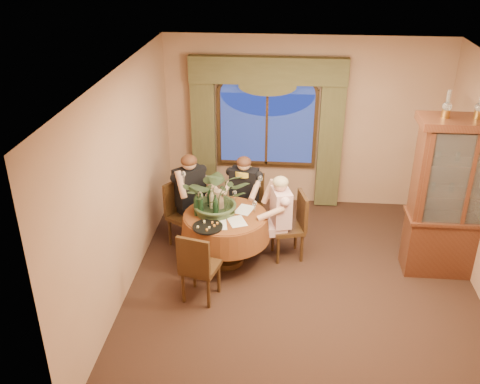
# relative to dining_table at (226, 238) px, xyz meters

# --- Properties ---
(floor) EXTENTS (5.00, 5.00, 0.00)m
(floor) POSITION_rel_dining_table_xyz_m (1.06, -0.51, -0.38)
(floor) COLOR black
(floor) RESTS_ON ground
(wall_back) EXTENTS (4.50, 0.00, 4.50)m
(wall_back) POSITION_rel_dining_table_xyz_m (1.06, 1.99, 1.02)
(wall_back) COLOR #A47658
(wall_back) RESTS_ON ground
(ceiling) EXTENTS (5.00, 5.00, 0.00)m
(ceiling) POSITION_rel_dining_table_xyz_m (1.06, -0.51, 2.42)
(ceiling) COLOR white
(ceiling) RESTS_ON wall_back
(window) EXTENTS (1.62, 0.10, 1.32)m
(window) POSITION_rel_dining_table_xyz_m (0.46, 1.92, 0.92)
(window) COLOR navy
(window) RESTS_ON wall_back
(arched_transom) EXTENTS (1.60, 0.06, 0.44)m
(arched_transom) POSITION_rel_dining_table_xyz_m (0.46, 1.92, 1.71)
(arched_transom) COLOR navy
(arched_transom) RESTS_ON wall_back
(drapery_left) EXTENTS (0.38, 0.14, 2.32)m
(drapery_left) POSITION_rel_dining_table_xyz_m (-0.57, 1.87, 0.80)
(drapery_left) COLOR #454225
(drapery_left) RESTS_ON floor
(drapery_right) EXTENTS (0.38, 0.14, 2.32)m
(drapery_right) POSITION_rel_dining_table_xyz_m (1.49, 1.87, 0.80)
(drapery_right) COLOR #454225
(drapery_right) RESTS_ON floor
(swag_valance) EXTENTS (2.45, 0.16, 0.42)m
(swag_valance) POSITION_rel_dining_table_xyz_m (0.46, 1.84, 1.90)
(swag_valance) COLOR #454225
(swag_valance) RESTS_ON wall_back
(dining_table) EXTENTS (1.60, 1.60, 0.75)m
(dining_table) POSITION_rel_dining_table_xyz_m (0.00, 0.00, 0.00)
(dining_table) COLOR maroon
(dining_table) RESTS_ON floor
(china_cabinet) EXTENTS (1.35, 0.53, 2.18)m
(china_cabinet) POSITION_rel_dining_table_xyz_m (3.05, 0.06, 0.72)
(china_cabinet) COLOR #3D190D
(china_cabinet) RESTS_ON floor
(oil_lamp_left) EXTENTS (0.11, 0.11, 0.34)m
(oil_lamp_left) POSITION_rel_dining_table_xyz_m (2.68, 0.06, 1.98)
(oil_lamp_left) COLOR #A5722D
(oil_lamp_left) RESTS_ON china_cabinet
(oil_lamp_center) EXTENTS (0.11, 0.11, 0.34)m
(oil_lamp_center) POSITION_rel_dining_table_xyz_m (3.05, 0.06, 1.98)
(oil_lamp_center) COLOR #A5722D
(oil_lamp_center) RESTS_ON china_cabinet
(chair_right) EXTENTS (0.51, 0.51, 0.96)m
(chair_right) POSITION_rel_dining_table_xyz_m (0.85, 0.22, 0.10)
(chair_right) COLOR black
(chair_right) RESTS_ON floor
(chair_back_right) EXTENTS (0.52, 0.52, 0.96)m
(chair_back_right) POSITION_rel_dining_table_xyz_m (0.22, 0.77, 0.10)
(chair_back_right) COLOR black
(chair_back_right) RESTS_ON floor
(chair_back) EXTENTS (0.58, 0.58, 0.96)m
(chair_back) POSITION_rel_dining_table_xyz_m (-0.64, 0.42, 0.10)
(chair_back) COLOR black
(chair_back) RESTS_ON floor
(chair_front_left) EXTENTS (0.51, 0.51, 0.96)m
(chair_front_left) POSITION_rel_dining_table_xyz_m (-0.22, -0.84, 0.10)
(chair_front_left) COLOR black
(chair_front_left) RESTS_ON floor
(person_pink) EXTENTS (0.52, 0.54, 1.26)m
(person_pink) POSITION_rel_dining_table_xyz_m (0.75, 0.20, 0.25)
(person_pink) COLOR #D5A8AB
(person_pink) RESTS_ON floor
(person_back) EXTENTS (0.66, 0.66, 1.37)m
(person_back) POSITION_rel_dining_table_xyz_m (-0.59, 0.59, 0.31)
(person_back) COLOR black
(person_back) RESTS_ON floor
(person_scarf) EXTENTS (0.54, 0.51, 1.27)m
(person_scarf) POSITION_rel_dining_table_xyz_m (0.19, 0.82, 0.26)
(person_scarf) COLOR black
(person_scarf) RESTS_ON floor
(stoneware_vase) EXTENTS (0.16, 0.16, 0.30)m
(stoneware_vase) POSITION_rel_dining_table_xyz_m (-0.11, 0.11, 0.52)
(stoneware_vase) COLOR #92745D
(stoneware_vase) RESTS_ON dining_table
(centerpiece_plant) EXTENTS (0.89, 0.99, 0.77)m
(centerpiece_plant) POSITION_rel_dining_table_xyz_m (-0.11, 0.08, 0.96)
(centerpiece_plant) COLOR #3A4F2F
(centerpiece_plant) RESTS_ON dining_table
(olive_bowl) EXTENTS (0.17, 0.17, 0.05)m
(olive_bowl) POSITION_rel_dining_table_xyz_m (0.05, -0.02, 0.40)
(olive_bowl) COLOR #4B5A2B
(olive_bowl) RESTS_ON dining_table
(cheese_platter) EXTENTS (0.40, 0.40, 0.02)m
(cheese_platter) POSITION_rel_dining_table_xyz_m (-0.19, -0.37, 0.39)
(cheese_platter) COLOR black
(cheese_platter) RESTS_ON dining_table
(wine_bottle_0) EXTENTS (0.07, 0.07, 0.33)m
(wine_bottle_0) POSITION_rel_dining_table_xyz_m (-0.38, -0.05, 0.54)
(wine_bottle_0) COLOR black
(wine_bottle_0) RESTS_ON dining_table
(wine_bottle_1) EXTENTS (0.07, 0.07, 0.33)m
(wine_bottle_1) POSITION_rel_dining_table_xyz_m (-0.35, 0.09, 0.54)
(wine_bottle_1) COLOR tan
(wine_bottle_1) RESTS_ON dining_table
(wine_bottle_2) EXTENTS (0.07, 0.07, 0.33)m
(wine_bottle_2) POSITION_rel_dining_table_xyz_m (-0.19, 0.08, 0.54)
(wine_bottle_2) COLOR tan
(wine_bottle_2) RESTS_ON dining_table
(wine_bottle_3) EXTENTS (0.07, 0.07, 0.33)m
(wine_bottle_3) POSITION_rel_dining_table_xyz_m (-0.33, -0.05, 0.54)
(wine_bottle_3) COLOR black
(wine_bottle_3) RESTS_ON dining_table
(wine_bottle_4) EXTENTS (0.07, 0.07, 0.33)m
(wine_bottle_4) POSITION_rel_dining_table_xyz_m (-0.23, 0.13, 0.54)
(wine_bottle_4) COLOR black
(wine_bottle_4) RESTS_ON dining_table
(wine_bottle_5) EXTENTS (0.07, 0.07, 0.33)m
(wine_bottle_5) POSITION_rel_dining_table_xyz_m (-0.12, -0.08, 0.54)
(wine_bottle_5) COLOR black
(wine_bottle_5) RESTS_ON dining_table
(tasting_paper_0) EXTENTS (0.31, 0.36, 0.00)m
(tasting_paper_0) POSITION_rel_dining_table_xyz_m (0.18, -0.18, 0.38)
(tasting_paper_0) COLOR white
(tasting_paper_0) RESTS_ON dining_table
(tasting_paper_1) EXTENTS (0.29, 0.35, 0.00)m
(tasting_paper_1) POSITION_rel_dining_table_xyz_m (0.25, 0.16, 0.38)
(tasting_paper_1) COLOR white
(tasting_paper_1) RESTS_ON dining_table
(tasting_paper_2) EXTENTS (0.26, 0.33, 0.00)m
(tasting_paper_2) POSITION_rel_dining_table_xyz_m (-0.06, -0.28, 0.38)
(tasting_paper_2) COLOR white
(tasting_paper_2) RESTS_ON dining_table
(wine_glass_person_pink) EXTENTS (0.07, 0.07, 0.18)m
(wine_glass_person_pink) POSITION_rel_dining_table_xyz_m (0.39, 0.10, 0.46)
(wine_glass_person_pink) COLOR silver
(wine_glass_person_pink) RESTS_ON dining_table
(wine_glass_person_back) EXTENTS (0.07, 0.07, 0.18)m
(wine_glass_person_back) POSITION_rel_dining_table_xyz_m (-0.29, 0.28, 0.46)
(wine_glass_person_back) COLOR silver
(wine_glass_person_back) RESTS_ON dining_table
(wine_glass_person_scarf) EXTENTS (0.07, 0.07, 0.18)m
(wine_glass_person_scarf) POSITION_rel_dining_table_xyz_m (0.09, 0.39, 0.46)
(wine_glass_person_scarf) COLOR silver
(wine_glass_person_scarf) RESTS_ON dining_table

